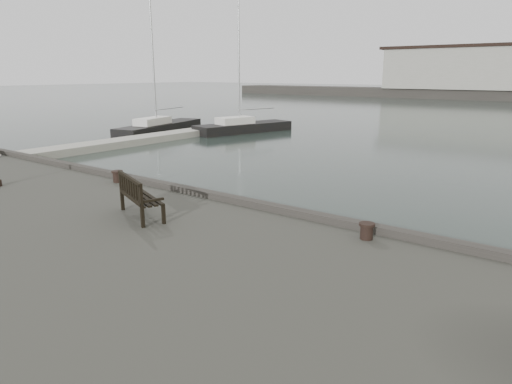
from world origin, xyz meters
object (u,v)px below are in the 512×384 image
Objects in this scene: bollard_left at (117,176)px; bollard_right at (367,231)px; bench at (141,204)px; yacht_d at (244,130)px; yacht_b at (160,130)px.

bollard_right is (8.94, -0.13, -0.01)m from bollard_left.
bench is 0.16× the size of yacht_d.
yacht_b reaches higher than bench.
bollard_left is 0.03× the size of yacht_b.
bench is at bearing -41.11° from yacht_d.
bollard_right is 0.03× the size of yacht_d.
yacht_b reaches higher than bollard_right.
bollard_left is at bearing 179.14° from bollard_right.
yacht_d reaches higher than bench.
yacht_b is at bearing -126.86° from yacht_d.
yacht_b reaches higher than bollard_left.
bench is 4.19m from bollard_left.
yacht_b is (-22.25, 20.46, -1.64)m from bench.
bollard_left is 8.94m from bollard_right.
bollard_left is (-3.66, 2.04, -0.14)m from bench.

